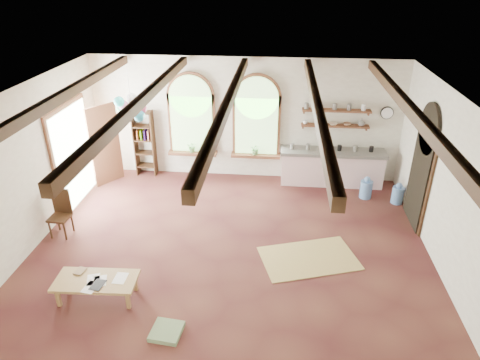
# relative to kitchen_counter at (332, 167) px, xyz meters

# --- Properties ---
(floor) EXTENTS (8.00, 8.00, 0.00)m
(floor) POSITION_rel_kitchen_counter_xyz_m (-2.30, -3.20, -0.48)
(floor) COLOR brown
(floor) RESTS_ON ground
(ceiling_beams) EXTENTS (6.20, 6.80, 0.18)m
(ceiling_beams) POSITION_rel_kitchen_counter_xyz_m (-2.30, -3.20, 2.62)
(ceiling_beams) COLOR #3A2112
(ceiling_beams) RESTS_ON ceiling
(window_left) EXTENTS (1.30, 0.28, 2.20)m
(window_left) POSITION_rel_kitchen_counter_xyz_m (-3.70, 0.23, 1.16)
(window_left) COLOR brown
(window_left) RESTS_ON floor
(window_right) EXTENTS (1.30, 0.28, 2.20)m
(window_right) POSITION_rel_kitchen_counter_xyz_m (-2.00, 0.23, 1.16)
(window_right) COLOR brown
(window_right) RESTS_ON floor
(left_doorway) EXTENTS (0.10, 1.90, 2.50)m
(left_doorway) POSITION_rel_kitchen_counter_xyz_m (-6.25, -1.40, 0.67)
(left_doorway) COLOR brown
(left_doorway) RESTS_ON floor
(right_doorway) EXTENTS (0.10, 1.30, 2.40)m
(right_doorway) POSITION_rel_kitchen_counter_xyz_m (1.65, -1.70, 0.62)
(right_doorway) COLOR black
(right_doorway) RESTS_ON floor
(kitchen_counter) EXTENTS (2.68, 0.62, 0.94)m
(kitchen_counter) POSITION_rel_kitchen_counter_xyz_m (0.00, 0.00, 0.00)
(kitchen_counter) COLOR beige
(kitchen_counter) RESTS_ON floor
(wall_shelf_lower) EXTENTS (1.70, 0.24, 0.04)m
(wall_shelf_lower) POSITION_rel_kitchen_counter_xyz_m (0.00, 0.18, 1.07)
(wall_shelf_lower) COLOR brown
(wall_shelf_lower) RESTS_ON wall_back
(wall_shelf_upper) EXTENTS (1.70, 0.24, 0.04)m
(wall_shelf_upper) POSITION_rel_kitchen_counter_xyz_m (0.00, 0.18, 1.47)
(wall_shelf_upper) COLOR brown
(wall_shelf_upper) RESTS_ON wall_back
(wall_clock) EXTENTS (0.32, 0.04, 0.32)m
(wall_clock) POSITION_rel_kitchen_counter_xyz_m (1.25, 0.25, 1.42)
(wall_clock) COLOR black
(wall_clock) RESTS_ON wall_back
(bookshelf) EXTENTS (0.53, 0.32, 1.80)m
(bookshelf) POSITION_rel_kitchen_counter_xyz_m (-5.00, 0.12, 0.42)
(bookshelf) COLOR #3A2112
(bookshelf) RESTS_ON floor
(coffee_table) EXTENTS (1.42, 0.71, 0.40)m
(coffee_table) POSITION_rel_kitchen_counter_xyz_m (-4.42, -4.82, -0.12)
(coffee_table) COLOR tan
(coffee_table) RESTS_ON floor
(side_chair) EXTENTS (0.42, 0.42, 1.02)m
(side_chair) POSITION_rel_kitchen_counter_xyz_m (-5.95, -2.98, -0.18)
(side_chair) COLOR #3A2112
(side_chair) RESTS_ON floor
(floor_mat) EXTENTS (2.10, 1.65, 0.02)m
(floor_mat) POSITION_rel_kitchen_counter_xyz_m (-0.71, -3.35, -0.47)
(floor_mat) COLOR tan
(floor_mat) RESTS_ON floor
(floor_cushion) EXTENTS (0.52, 0.52, 0.08)m
(floor_cushion) POSITION_rel_kitchen_counter_xyz_m (-3.04, -5.50, -0.44)
(floor_cushion) COLOR gray
(floor_cushion) RESTS_ON floor
(water_jug_a) EXTENTS (0.30, 0.30, 0.57)m
(water_jug_a) POSITION_rel_kitchen_counter_xyz_m (0.80, -0.70, -0.23)
(water_jug_a) COLOR #5F8DCC
(water_jug_a) RESTS_ON floor
(water_jug_b) EXTENTS (0.28, 0.28, 0.54)m
(water_jug_b) POSITION_rel_kitchen_counter_xyz_m (1.52, -0.90, -0.24)
(water_jug_b) COLOR #5F8DCC
(water_jug_b) RESTS_ON floor
(balloon_cluster) EXTENTS (0.77, 0.80, 1.14)m
(balloon_cluster) POSITION_rel_kitchen_counter_xyz_m (-4.71, -1.38, 1.86)
(balloon_cluster) COLOR white
(balloon_cluster) RESTS_ON floor
(table_book) EXTENTS (0.20, 0.25, 0.02)m
(table_book) POSITION_rel_kitchen_counter_xyz_m (-4.86, -4.62, -0.07)
(table_book) COLOR olive
(table_book) RESTS_ON coffee_table
(tablet) EXTENTS (0.23, 0.30, 0.01)m
(tablet) POSITION_rel_kitchen_counter_xyz_m (-4.33, -4.95, -0.07)
(tablet) COLOR black
(tablet) RESTS_ON coffee_table
(potted_plant_left) EXTENTS (0.27, 0.23, 0.30)m
(potted_plant_left) POSITION_rel_kitchen_counter_xyz_m (-3.70, 0.12, 0.37)
(potted_plant_left) COLOR #598C4C
(potted_plant_left) RESTS_ON window_left
(potted_plant_right) EXTENTS (0.27, 0.23, 0.30)m
(potted_plant_right) POSITION_rel_kitchen_counter_xyz_m (-2.00, 0.12, 0.37)
(potted_plant_right) COLOR #598C4C
(potted_plant_right) RESTS_ON window_right
(shelf_cup_a) EXTENTS (0.12, 0.10, 0.10)m
(shelf_cup_a) POSITION_rel_kitchen_counter_xyz_m (-0.75, 0.18, 1.14)
(shelf_cup_a) COLOR white
(shelf_cup_a) RESTS_ON wall_shelf_lower
(shelf_cup_b) EXTENTS (0.10, 0.10, 0.09)m
(shelf_cup_b) POSITION_rel_kitchen_counter_xyz_m (-0.40, 0.18, 1.14)
(shelf_cup_b) COLOR beige
(shelf_cup_b) RESTS_ON wall_shelf_lower
(shelf_bowl_a) EXTENTS (0.22, 0.22, 0.05)m
(shelf_bowl_a) POSITION_rel_kitchen_counter_xyz_m (-0.05, 0.18, 1.12)
(shelf_bowl_a) COLOR beige
(shelf_bowl_a) RESTS_ON wall_shelf_lower
(shelf_bowl_b) EXTENTS (0.20, 0.20, 0.06)m
(shelf_bowl_b) POSITION_rel_kitchen_counter_xyz_m (0.30, 0.18, 1.12)
(shelf_bowl_b) COLOR #8C664C
(shelf_bowl_b) RESTS_ON wall_shelf_lower
(shelf_vase) EXTENTS (0.18, 0.18, 0.19)m
(shelf_vase) POSITION_rel_kitchen_counter_xyz_m (0.65, 0.18, 1.19)
(shelf_vase) COLOR slate
(shelf_vase) RESTS_ON wall_shelf_lower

